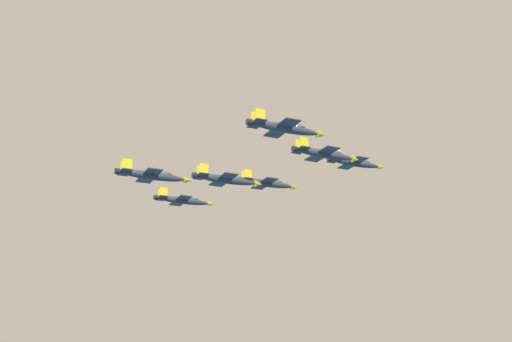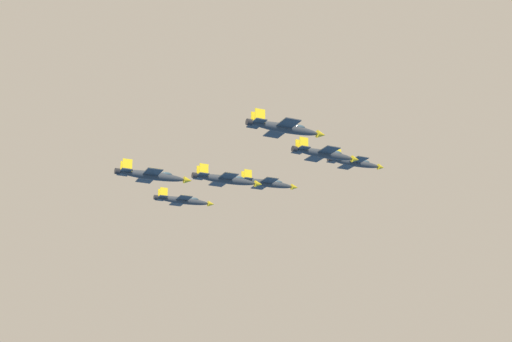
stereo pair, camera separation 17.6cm
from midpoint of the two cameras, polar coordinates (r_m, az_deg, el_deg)
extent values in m
ellipsoid|color=#2D3338|center=(193.62, 7.67, 0.61)|extent=(14.25, 6.41, 1.85)
cone|color=gold|center=(197.88, 9.64, 0.29)|extent=(2.26, 2.09, 1.58)
ellipsoid|color=#334751|center=(195.50, 8.45, 0.68)|extent=(2.79, 2.11, 1.08)
cube|color=#2D3338|center=(193.22, 7.49, 0.61)|extent=(6.44, 10.82, 0.19)
cube|color=gold|center=(196.94, 6.78, 0.23)|extent=(3.04, 1.64, 0.22)
cube|color=gold|center=(189.57, 8.23, 1.04)|extent=(3.04, 1.64, 0.22)
cube|color=#2D3338|center=(190.57, 6.13, 0.86)|extent=(3.74, 5.41, 0.19)
cube|color=gold|center=(191.90, 6.05, 1.15)|extent=(2.03, 0.90, 2.68)
cube|color=gold|center=(190.41, 6.33, 1.32)|extent=(2.03, 0.90, 2.68)
cylinder|color=black|center=(189.81, 5.72, 0.93)|extent=(1.39, 1.56, 1.30)
ellipsoid|color=#2D3338|center=(196.84, 0.88, -0.97)|extent=(14.74, 6.49, 1.91)
cone|color=gold|center=(200.36, 3.03, -1.26)|extent=(2.33, 2.15, 1.63)
ellipsoid|color=#334751|center=(198.41, 1.73, -0.88)|extent=(2.87, 2.16, 1.12)
cube|color=#2D3338|center=(196.50, 0.68, -0.97)|extent=(6.57, 11.16, 0.19)
cube|color=gold|center=(200.67, 0.10, -1.33)|extent=(3.14, 1.67, 0.23)
cube|color=gold|center=(192.40, 1.28, -0.56)|extent=(3.14, 1.67, 0.23)
cube|color=#2D3338|center=(194.37, -0.79, -0.74)|extent=(3.82, 5.58, 0.19)
cube|color=gold|center=(195.75, -0.82, -0.44)|extent=(2.10, 0.91, 2.76)
cube|color=gold|center=(194.08, -0.59, -0.28)|extent=(2.10, 0.91, 2.76)
cylinder|color=black|center=(193.77, -1.23, -0.68)|extent=(1.43, 1.61, 1.34)
ellipsoid|color=#2D3338|center=(170.60, 5.34, 1.30)|extent=(14.75, 6.90, 1.93)
cone|color=gold|center=(174.87, 7.69, 0.89)|extent=(2.37, 2.19, 1.64)
ellipsoid|color=#334751|center=(172.49, 6.28, 1.37)|extent=(2.91, 2.23, 1.12)
cube|color=#2D3338|center=(170.20, 5.13, 1.31)|extent=(6.85, 11.23, 0.19)
cube|color=gold|center=(174.11, 4.32, 0.84)|extent=(3.15, 1.75, 0.23)
cube|color=gold|center=(166.37, 5.98, 1.83)|extent=(3.15, 1.75, 0.23)
cube|color=#2D3338|center=(167.59, 3.50, 1.62)|extent=(3.96, 5.63, 0.19)
cube|color=gold|center=(168.99, 3.42, 1.95)|extent=(2.10, 0.97, 2.78)
cube|color=gold|center=(167.43, 3.74, 2.16)|extent=(2.10, 0.97, 2.78)
cylinder|color=black|center=(166.84, 3.01, 1.71)|extent=(1.46, 1.63, 1.35)
ellipsoid|color=#2D3338|center=(203.02, -5.60, -2.29)|extent=(14.50, 6.30, 1.88)
cone|color=gold|center=(205.62, -3.45, -2.55)|extent=(2.28, 2.10, 1.60)
ellipsoid|color=#334751|center=(204.21, -4.74, -2.20)|extent=(2.82, 2.12, 1.10)
cube|color=#2D3338|center=(202.78, -5.80, -2.29)|extent=(6.41, 10.97, 0.19)
cube|color=gold|center=(207.10, -6.21, -2.60)|extent=(3.09, 1.62, 0.23)
cube|color=gold|center=(198.50, -5.37, -1.93)|extent=(3.09, 1.62, 0.23)
cube|color=#2D3338|center=(201.26, -7.26, -2.08)|extent=(3.73, 5.48, 0.19)
cube|color=gold|center=(202.59, -7.24, -1.79)|extent=(2.07, 0.88, 2.72)
cube|color=gold|center=(200.86, -7.09, -1.65)|extent=(2.07, 0.88, 2.72)
cylinder|color=black|center=(200.84, -7.69, -2.03)|extent=(1.40, 1.57, 1.32)
ellipsoid|color=#2D3338|center=(149.09, 2.28, 3.30)|extent=(14.79, 6.52, 1.92)
cone|color=gold|center=(152.77, 5.08, 2.81)|extent=(2.34, 2.15, 1.63)
ellipsoid|color=#334751|center=(150.76, 3.40, 3.36)|extent=(2.89, 2.17, 1.12)
cube|color=#2D3338|center=(148.74, 2.03, 3.31)|extent=(6.60, 11.21, 0.19)
cube|color=gold|center=(152.77, 1.23, 2.72)|extent=(3.15, 1.68, 0.23)
cube|color=gold|center=(144.79, 2.87, 3.97)|extent=(3.15, 1.68, 0.23)
cube|color=#2D3338|center=(146.57, 0.08, 3.68)|extent=(3.84, 5.60, 0.19)
cube|color=gold|center=(148.02, 0.04, 4.03)|extent=(2.11, 0.91, 2.78)
cube|color=gold|center=(146.40, 0.35, 4.29)|extent=(2.11, 0.91, 2.78)
cylinder|color=black|center=(145.95, -0.50, 3.78)|extent=(1.44, 1.61, 1.35)
ellipsoid|color=#2D3338|center=(174.69, -2.28, -0.67)|extent=(14.91, 6.59, 1.94)
cone|color=gold|center=(177.86, 0.23, -1.02)|extent=(2.36, 2.17, 1.65)
ellipsoid|color=#334751|center=(176.12, -1.27, -0.59)|extent=(2.91, 2.19, 1.13)
cube|color=#2D3338|center=(174.39, -2.50, -0.68)|extent=(6.66, 11.30, 0.19)
cube|color=gold|center=(178.70, -3.09, -1.09)|extent=(3.18, 1.69, 0.23)
cube|color=gold|center=(170.14, -1.89, -0.21)|extent=(3.18, 1.69, 0.23)
cube|color=#2D3338|center=(172.53, -4.22, -0.41)|extent=(3.88, 5.65, 0.19)
cube|color=gold|center=(173.93, -4.23, -0.07)|extent=(2.12, 0.92, 2.80)
cube|color=gold|center=(172.20, -4.00, 0.11)|extent=(2.12, 0.92, 2.80)
cylinder|color=black|center=(172.00, -4.73, -0.34)|extent=(1.45, 1.63, 1.36)
ellipsoid|color=#2D3338|center=(168.51, -7.96, -0.36)|extent=(15.08, 6.49, 1.96)
cone|color=gold|center=(170.85, -5.23, -0.72)|extent=(2.37, 2.18, 1.66)
ellipsoid|color=#334751|center=(169.62, -6.86, -0.27)|extent=(2.93, 2.19, 1.14)
cube|color=#2D3338|center=(168.29, -8.21, -0.37)|extent=(6.62, 11.40, 0.20)
cube|color=gold|center=(172.81, -8.65, -0.81)|extent=(3.21, 1.68, 0.23)
cube|color=gold|center=(163.83, -7.73, 0.14)|extent=(3.21, 1.68, 0.23)
cube|color=#2D3338|center=(167.01, -10.06, -0.09)|extent=(3.86, 5.69, 0.20)
cube|color=gold|center=(168.42, -10.01, 0.26)|extent=(2.15, 0.91, 2.82)
cube|color=gold|center=(166.62, -9.85, 0.46)|extent=(2.15, 0.91, 2.82)
cylinder|color=black|center=(166.66, -10.61, -0.02)|extent=(1.45, 1.63, 1.37)
camera|label=1|loc=(0.09, -89.97, -0.01)|focal=51.96mm
camera|label=2|loc=(0.09, 90.03, 0.01)|focal=51.96mm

